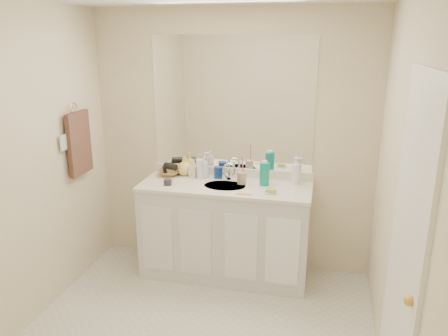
% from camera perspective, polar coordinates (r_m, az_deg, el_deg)
% --- Properties ---
extents(wall_back, '(2.60, 0.02, 2.40)m').
position_cam_1_polar(wall_back, '(4.04, 1.05, 3.32)').
color(wall_back, beige).
rests_on(wall_back, floor).
extents(wall_front, '(2.60, 0.02, 2.40)m').
position_cam_1_polar(wall_front, '(1.76, -17.77, -16.21)').
color(wall_front, beige).
rests_on(wall_front, floor).
extents(wall_left, '(0.02, 2.60, 2.40)m').
position_cam_1_polar(wall_left, '(3.44, -25.60, -0.73)').
color(wall_left, beige).
rests_on(wall_left, floor).
extents(wall_right, '(0.02, 2.60, 2.40)m').
position_cam_1_polar(wall_right, '(2.75, 22.38, -4.43)').
color(wall_right, beige).
rests_on(wall_right, floor).
extents(vanity_cabinet, '(1.50, 0.55, 0.85)m').
position_cam_1_polar(vanity_cabinet, '(4.04, 0.16, -8.32)').
color(vanity_cabinet, silver).
rests_on(vanity_cabinet, floor).
extents(countertop, '(1.52, 0.57, 0.03)m').
position_cam_1_polar(countertop, '(3.88, 0.17, -2.41)').
color(countertop, white).
rests_on(countertop, vanity_cabinet).
extents(backsplash, '(1.52, 0.03, 0.08)m').
position_cam_1_polar(backsplash, '(4.10, 0.98, -0.53)').
color(backsplash, white).
rests_on(backsplash, countertop).
extents(sink_basin, '(0.37, 0.37, 0.02)m').
position_cam_1_polar(sink_basin, '(3.86, 0.10, -2.47)').
color(sink_basin, beige).
rests_on(sink_basin, countertop).
extents(faucet, '(0.02, 0.02, 0.11)m').
position_cam_1_polar(faucet, '(4.00, 0.68, -0.74)').
color(faucet, silver).
rests_on(faucet, countertop).
extents(mirror, '(1.48, 0.01, 1.20)m').
position_cam_1_polar(mirror, '(3.97, 1.05, 8.37)').
color(mirror, white).
rests_on(mirror, wall_back).
extents(blue_mug, '(0.09, 0.09, 0.11)m').
position_cam_1_polar(blue_mug, '(4.04, -0.77, -0.59)').
color(blue_mug, navy).
rests_on(blue_mug, countertop).
extents(tan_cup, '(0.10, 0.10, 0.11)m').
position_cam_1_polar(tan_cup, '(3.89, 2.31, -1.31)').
color(tan_cup, tan).
rests_on(tan_cup, countertop).
extents(toothbrush, '(0.02, 0.04, 0.22)m').
position_cam_1_polar(toothbrush, '(3.86, 2.48, 0.04)').
color(toothbrush, '#DA3990').
rests_on(toothbrush, tan_cup).
extents(mouthwash_bottle, '(0.09, 0.09, 0.20)m').
position_cam_1_polar(mouthwash_bottle, '(3.86, 5.31, -0.77)').
color(mouthwash_bottle, '#0B8F7D').
rests_on(mouthwash_bottle, countertop).
extents(clear_pump_bottle, '(0.09, 0.09, 0.18)m').
position_cam_1_polar(clear_pump_bottle, '(3.91, 9.37, -0.81)').
color(clear_pump_bottle, white).
rests_on(clear_pump_bottle, countertop).
extents(soap_dish, '(0.12, 0.10, 0.01)m').
position_cam_1_polar(soap_dish, '(3.68, 6.15, -3.25)').
color(soap_dish, silver).
rests_on(soap_dish, countertop).
extents(green_soap, '(0.09, 0.07, 0.03)m').
position_cam_1_polar(green_soap, '(3.67, 6.15, -2.98)').
color(green_soap, '#93C630').
rests_on(green_soap, soap_dish).
extents(orange_comb, '(0.13, 0.04, 0.01)m').
position_cam_1_polar(orange_comb, '(3.64, 2.66, -3.44)').
color(orange_comb, orange).
rests_on(orange_comb, countertop).
extents(dark_jar, '(0.10, 0.10, 0.05)m').
position_cam_1_polar(dark_jar, '(3.89, -7.36, -1.86)').
color(dark_jar, '#26272B').
rests_on(dark_jar, countertop).
extents(extra_white_bottle, '(0.07, 0.07, 0.18)m').
position_cam_1_polar(extra_white_bottle, '(4.02, -3.20, -0.16)').
color(extra_white_bottle, white).
rests_on(extra_white_bottle, countertop).
extents(soap_bottle_white, '(0.10, 0.10, 0.20)m').
position_cam_1_polar(soap_bottle_white, '(4.05, -2.52, 0.15)').
color(soap_bottle_white, white).
rests_on(soap_bottle_white, countertop).
extents(soap_bottle_cream, '(0.09, 0.09, 0.17)m').
position_cam_1_polar(soap_bottle_cream, '(4.08, -3.98, -0.04)').
color(soap_bottle_cream, beige).
rests_on(soap_bottle_cream, countertop).
extents(soap_bottle_yellow, '(0.18, 0.18, 0.18)m').
position_cam_1_polar(soap_bottle_yellow, '(4.14, -5.19, 0.27)').
color(soap_bottle_yellow, '#EED05C').
rests_on(soap_bottle_yellow, countertop).
extents(wicker_basket, '(0.25, 0.25, 0.05)m').
position_cam_1_polar(wicker_basket, '(4.16, -7.22, -0.62)').
color(wicker_basket, olive).
rests_on(wicker_basket, countertop).
extents(hair_dryer, '(0.14, 0.11, 0.06)m').
position_cam_1_polar(hair_dryer, '(4.14, -6.99, 0.22)').
color(hair_dryer, black).
rests_on(hair_dryer, wicker_basket).
extents(towel_ring, '(0.01, 0.11, 0.11)m').
position_cam_1_polar(towel_ring, '(3.97, -19.02, 7.32)').
color(towel_ring, silver).
rests_on(towel_ring, wall_left).
extents(hand_towel, '(0.04, 0.32, 0.55)m').
position_cam_1_polar(hand_towel, '(4.01, -18.38, 3.10)').
color(hand_towel, '#36221C').
rests_on(hand_towel, towel_ring).
extents(switch_plate, '(0.01, 0.08, 0.13)m').
position_cam_1_polar(switch_plate, '(3.85, -20.24, 3.13)').
color(switch_plate, white).
rests_on(switch_plate, wall_left).
extents(door, '(0.02, 0.82, 2.00)m').
position_cam_1_polar(door, '(2.56, 22.61, -10.97)').
color(door, white).
rests_on(door, floor).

